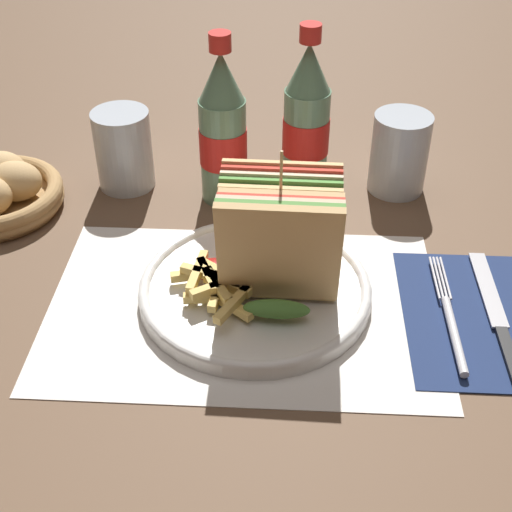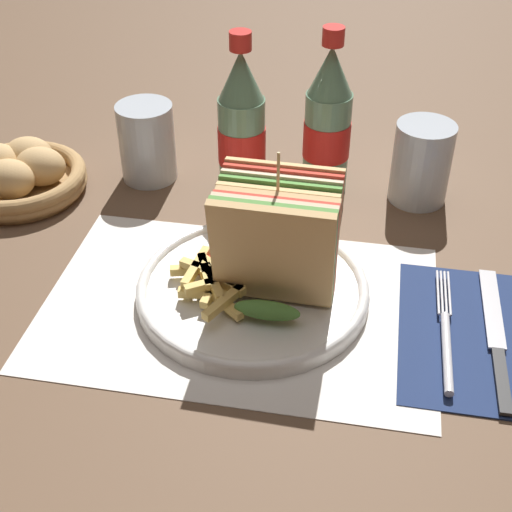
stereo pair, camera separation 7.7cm
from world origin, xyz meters
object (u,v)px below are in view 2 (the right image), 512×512
Objects in this scene: glass_far at (148,147)px; plate_main at (253,289)px; knife at (496,336)px; bread_basket at (20,176)px; coke_bottle_near at (242,130)px; coke_bottle_far at (327,125)px; club_sandwich at (277,241)px; glass_near at (421,168)px; fork at (446,339)px.

plate_main is at bearing -50.56° from glass_far.
knife is 1.20× the size of bread_basket.
bread_basket is (-0.16, -0.07, -0.02)m from glass_far.
coke_bottle_near and coke_bottle_far have the same top height.
plate_main is 1.15× the size of coke_bottle_far.
bread_basket reaches higher than plate_main.
bread_basket is at bearing -157.25° from glass_far.
club_sandwich is at bearing -4.18° from plate_main.
coke_bottle_near reaches higher than glass_near.
glass_far reaches higher than plate_main.
fork is at bearing -163.40° from knife.
glass_near is (-0.03, 0.27, 0.04)m from fork.
coke_bottle_near is 1.00× the size of coke_bottle_far.
club_sandwich is 0.22m from coke_bottle_near.
fork is at bearing -34.24° from glass_far.
coke_bottle_near is at bearing -171.80° from glass_near.
knife is (0.25, -0.03, -0.00)m from plate_main.
knife is 1.99× the size of glass_near.
knife is (0.23, -0.02, -0.07)m from club_sandwich.
fork is 0.58m from bread_basket.
coke_bottle_far is 1.25× the size of bread_basket.
plate_main is 1.20× the size of knife.
glass_far reaches higher than knife.
coke_bottle_far is (0.05, 0.24, 0.08)m from plate_main.
club_sandwich is at bearing -69.42° from coke_bottle_near.
glass_far is (-0.18, 0.22, 0.04)m from plate_main.
club_sandwich reaches higher than glass_far.
coke_bottle_far reaches higher than bread_basket.
bread_basket is at bearing 159.65° from fork.
knife is at bearing -17.14° from bread_basket.
coke_bottle_far is 2.08× the size of glass_near.
glass_far is (-0.13, 0.02, -0.05)m from coke_bottle_near.
plate_main is 0.07m from club_sandwich.
fork is 1.05× the size of bread_basket.
plate_main is 0.21m from fork.
club_sandwich reaches higher than fork.
glass_near is 0.52m from bread_basket.
coke_bottle_far is at bearing 77.35° from plate_main.
coke_bottle_far is at bearing 118.50° from fork.
plate_main reaches higher than fork.
glass_near is (0.23, 0.03, -0.05)m from coke_bottle_near.
bread_basket is (-0.55, 0.20, 0.01)m from fork.
fork is 0.36m from coke_bottle_near.
plate_main is 0.38m from bread_basket.
club_sandwich is 0.89× the size of fork.
fork is at bearing -61.17° from coke_bottle_far.
club_sandwich reaches higher than bread_basket.
knife is at bearing 16.60° from fork.
coke_bottle_near is 2.08× the size of glass_far.
coke_bottle_near is at bearing -161.86° from coke_bottle_far.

